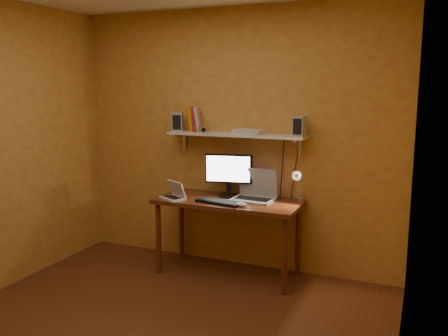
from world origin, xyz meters
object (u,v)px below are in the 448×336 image
at_px(keyboard, 219,202).
at_px(router, 249,132).
at_px(desk, 228,208).
at_px(wall_shelf, 236,135).
at_px(netbook, 174,194).
at_px(shelf_camera, 204,130).
at_px(desk_lamp, 299,182).
at_px(speaker_left, 178,122).
at_px(laptop, 255,192).
at_px(monitor, 229,173).
at_px(mouse, 241,204).
at_px(speaker_right, 300,126).

xyz_separation_m(keyboard, router, (0.17, 0.33, 0.64)).
bearing_deg(desk, wall_shelf, 90.00).
bearing_deg(netbook, shelf_camera, 85.04).
distance_m(desk_lamp, speaker_left, 1.40).
bearing_deg(laptop, router, 148.37).
xyz_separation_m(desk, wall_shelf, (0.00, 0.19, 0.69)).
distance_m(monitor, mouse, 0.47).
height_order(desk, netbook, netbook).
bearing_deg(wall_shelf, shelf_camera, -166.58).
xyz_separation_m(wall_shelf, shelf_camera, (-0.31, -0.07, 0.05)).
xyz_separation_m(wall_shelf, mouse, (0.21, -0.39, -0.59)).
distance_m(netbook, router, 0.94).
bearing_deg(router, speaker_left, 178.95).
distance_m(laptop, speaker_left, 1.09).
bearing_deg(desk, monitor, 109.78).
relative_size(keyboard, mouse, 4.13).
bearing_deg(monitor, desk_lamp, -12.22).
bearing_deg(desk_lamp, shelf_camera, -179.65).
bearing_deg(monitor, keyboard, -96.36).
xyz_separation_m(laptop, router, (-0.09, 0.06, 0.57)).
distance_m(netbook, speaker_right, 1.36).
height_order(netbook, speaker_left, speaker_left).
height_order(desk, speaker_right, speaker_right).
height_order(keyboard, router, router).
relative_size(wall_shelf, router, 5.02).
xyz_separation_m(netbook, router, (0.64, 0.34, 0.60)).
bearing_deg(keyboard, mouse, -0.77).
bearing_deg(speaker_left, speaker_right, -17.97).
relative_size(desk_lamp, speaker_right, 2.01).
relative_size(netbook, keyboard, 0.65).
relative_size(desk, monitor, 3.01).
height_order(desk, speaker_left, speaker_left).
xyz_separation_m(keyboard, speaker_left, (-0.62, 0.34, 0.71)).
xyz_separation_m(keyboard, desk_lamp, (0.68, 0.28, 0.20)).
bearing_deg(netbook, laptop, 49.03).
distance_m(keyboard, speaker_left, 1.00).
bearing_deg(keyboard, speaker_left, 159.66).
relative_size(netbook, shelf_camera, 2.58).
height_order(keyboard, mouse, mouse).
xyz_separation_m(desk_lamp, router, (-0.51, 0.05, 0.44)).
bearing_deg(desk, keyboard, -98.95).
distance_m(desk, netbook, 0.54).
bearing_deg(shelf_camera, mouse, -31.02).
height_order(keyboard, desk_lamp, desk_lamp).
xyz_separation_m(desk, router, (0.15, 0.18, 0.73)).
relative_size(laptop, shelf_camera, 3.63).
distance_m(keyboard, shelf_camera, 0.76).
xyz_separation_m(desk, mouse, (0.21, -0.19, 0.11)).
relative_size(desk, keyboard, 3.11).
xyz_separation_m(laptop, speaker_left, (-0.88, 0.08, 0.64)).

